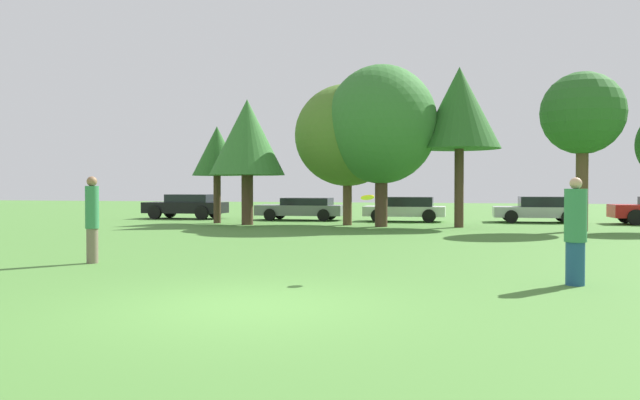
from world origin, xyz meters
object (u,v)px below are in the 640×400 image
at_px(frisbee, 368,197).
at_px(parked_car_black, 187,206).
at_px(person_catcher, 575,231).
at_px(tree_0, 217,152).
at_px(parked_car_white, 406,209).
at_px(parked_car_silver, 539,209).
at_px(tree_3, 381,125).
at_px(tree_5, 583,115).
at_px(tree_1, 247,138).
at_px(parked_car_grey, 302,208).
at_px(tree_4, 459,109).
at_px(tree_2, 347,135).
at_px(person_thrower, 92,218).

distance_m(frisbee, parked_car_black, 23.27).
height_order(person_catcher, parked_car_black, person_catcher).
distance_m(frisbee, tree_0, 18.68).
distance_m(parked_car_black, parked_car_white, 11.76).
bearing_deg(parked_car_silver, tree_3, 34.71).
bearing_deg(person_catcher, parked_car_white, -71.49).
distance_m(frisbee, tree_3, 15.36).
bearing_deg(person_catcher, parked_car_black, -44.82).
relative_size(person_catcher, frisbee, 7.05).
bearing_deg(person_catcher, tree_5, -95.18).
relative_size(tree_0, tree_1, 0.81).
distance_m(person_catcher, parked_car_grey, 21.79).
bearing_deg(parked_car_black, tree_3, 157.64).
xyz_separation_m(tree_3, tree_4, (3.23, 0.36, 0.63)).
height_order(frisbee, tree_0, tree_0).
bearing_deg(tree_4, tree_0, 177.88).
distance_m(frisbee, tree_5, 15.62).
bearing_deg(tree_2, person_thrower, -100.04).
height_order(person_thrower, tree_4, tree_4).
height_order(person_thrower, tree_1, tree_1).
xyz_separation_m(frisbee, tree_2, (-3.64, 15.69, 2.50)).
xyz_separation_m(tree_2, tree_5, (9.49, -1.52, 0.47)).
relative_size(tree_1, tree_5, 0.93).
xyz_separation_m(frisbee, tree_5, (5.85, 14.17, 2.97)).
bearing_deg(tree_5, tree_2, 170.93).
distance_m(tree_0, parked_car_black, 5.44).
xyz_separation_m(tree_1, parked_car_grey, (1.34, 4.35, -3.28)).
distance_m(tree_2, parked_car_white, 5.40).
relative_size(parked_car_black, parked_car_silver, 1.06).
distance_m(tree_2, tree_3, 1.82).
bearing_deg(tree_2, tree_3, -24.27).
xyz_separation_m(person_catcher, parked_car_silver, (1.24, 19.96, -0.28)).
relative_size(frisbee, tree_0, 0.06).
relative_size(tree_1, tree_2, 0.90).
xyz_separation_m(person_thrower, person_catcher, (9.88, -0.67, -0.07)).
relative_size(frisbee, tree_3, 0.04).
xyz_separation_m(tree_4, parked_car_white, (-2.64, 3.99, -4.33)).
relative_size(person_catcher, tree_5, 0.30).
xyz_separation_m(frisbee, tree_1, (-8.07, 14.89, 2.40)).
height_order(person_catcher, parked_car_grey, person_catcher).
xyz_separation_m(person_thrower, parked_car_white, (4.87, 18.57, -0.35)).
xyz_separation_m(tree_2, parked_car_white, (2.22, 3.61, -3.35)).
xyz_separation_m(tree_5, parked_car_silver, (-1.01, 5.84, -3.81)).
distance_m(parked_car_grey, parked_car_white, 5.31).
xyz_separation_m(frisbee, parked_car_white, (-1.42, 19.30, -0.85)).
height_order(tree_3, parked_car_white, tree_3).
bearing_deg(parked_car_white, tree_2, 56.72).
xyz_separation_m(person_thrower, tree_5, (12.14, 13.45, 3.47)).
height_order(tree_3, tree_4, tree_3).
bearing_deg(tree_0, person_catcher, -49.26).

